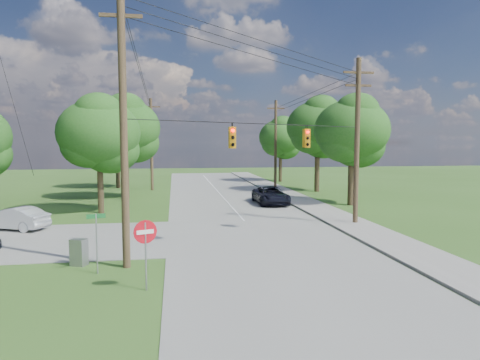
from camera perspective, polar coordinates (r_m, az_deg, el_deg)
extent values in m
plane|color=#31571D|center=(18.65, -0.51, -11.29)|extent=(140.00, 140.00, 0.00)
cube|color=gray|center=(23.75, 2.56, -7.69)|extent=(10.00, 100.00, 0.03)
cube|color=gray|center=(25.88, 17.38, -6.75)|extent=(2.60, 100.00, 0.12)
cylinder|color=brown|center=(18.24, -15.28, 7.24)|extent=(0.32, 0.32, 12.00)
cube|color=brown|center=(18.92, -15.60, 20.37)|extent=(1.70, 0.12, 0.14)
cylinder|color=brown|center=(28.15, 15.33, 4.87)|extent=(0.32, 0.32, 10.50)
cube|color=brown|center=(28.49, 15.54, 13.65)|extent=(2.00, 0.12, 0.14)
cube|color=brown|center=(28.38, 15.50, 12.05)|extent=(1.70, 0.12, 0.14)
cylinder|color=brown|center=(49.07, 4.77, 4.73)|extent=(0.32, 0.32, 10.00)
cube|color=brown|center=(49.22, 4.80, 9.51)|extent=(2.00, 0.12, 0.14)
cylinder|color=brown|center=(47.77, -11.72, 4.63)|extent=(0.32, 0.32, 10.00)
cube|color=brown|center=(47.93, -11.81, 9.54)|extent=(2.00, 0.12, 0.14)
cylinder|color=black|center=(22.99, 3.47, 17.86)|extent=(13.52, 7.63, 1.53)
cylinder|color=black|center=(22.90, 3.46, 16.89)|extent=(13.52, 7.63, 1.53)
cylinder|color=black|center=(22.83, 3.46, 15.90)|extent=(13.52, 7.63, 1.53)
cylinder|color=black|center=(38.68, 8.70, 11.07)|extent=(0.03, 22.00, 0.53)
cylinder|color=black|center=(33.34, -12.86, 13.28)|extent=(0.43, 29.60, 2.03)
cylinder|color=black|center=(38.64, 8.69, 10.48)|extent=(0.03, 22.00, 0.53)
cylinder|color=black|center=(33.29, -12.84, 12.60)|extent=(0.43, 29.60, 2.03)
cylinder|color=black|center=(22.43, 3.41, 7.47)|extent=(13.52, 7.63, 0.04)
cube|color=#C7800B|center=(20.92, -1.00, 5.67)|extent=(0.32, 0.22, 1.05)
sphere|color=#FF0C05|center=(20.79, -0.95, 6.64)|extent=(0.17, 0.17, 0.17)
cube|color=#C7800B|center=(21.16, -1.09, 5.66)|extent=(0.32, 0.22, 1.05)
sphere|color=#FF0C05|center=(21.30, -1.14, 6.60)|extent=(0.17, 0.17, 0.17)
cube|color=#C7800B|center=(24.46, 8.93, 5.52)|extent=(0.32, 0.22, 1.05)
sphere|color=#FF0C05|center=(24.34, 9.04, 6.34)|extent=(0.17, 0.17, 0.17)
cube|color=#C7800B|center=(24.69, 8.76, 5.51)|extent=(0.32, 0.22, 1.05)
sphere|color=#FF0C05|center=(24.83, 8.67, 6.32)|extent=(0.17, 0.17, 0.17)
cylinder|color=#443422|center=(33.36, -18.09, -1.53)|extent=(0.45, 0.45, 3.15)
ellipsoid|color=#1F5319|center=(33.17, -18.29, 5.98)|extent=(6.00, 6.00, 4.92)
cylinder|color=#443422|center=(41.10, -14.92, -0.01)|extent=(0.50, 0.50, 3.50)
ellipsoid|color=#1F5319|center=(40.98, -15.08, 6.76)|extent=(6.40, 6.40, 5.25)
cylinder|color=#443422|center=(51.24, -15.96, 0.83)|extent=(0.48, 0.47, 3.32)
ellipsoid|color=#1F5319|center=(51.13, -16.08, 5.98)|extent=(6.00, 6.00, 4.92)
cylinder|color=#443422|center=(36.90, 14.54, -0.70)|extent=(0.48, 0.48, 3.32)
ellipsoid|color=#1F5319|center=(36.74, 14.69, 6.47)|extent=(6.20, 6.20, 5.08)
cylinder|color=#443422|center=(46.36, 10.23, 0.74)|extent=(0.52, 0.52, 3.67)
ellipsoid|color=#1F5319|center=(46.27, 10.33, 7.04)|extent=(6.60, 6.60, 5.41)
cylinder|color=#443422|center=(57.58, 5.40, 1.35)|extent=(0.45, 0.45, 3.15)
ellipsoid|color=#1F5319|center=(57.46, 5.43, 5.70)|extent=(5.80, 5.80, 4.76)
imported|color=silver|center=(28.99, -27.84, -4.54)|extent=(4.36, 3.05, 1.36)
imported|color=black|center=(36.37, 4.12, -2.06)|extent=(2.55, 5.33, 1.47)
cube|color=gray|center=(19.71, -20.69, -8.99)|extent=(0.77, 0.68, 1.15)
cylinder|color=gray|center=(15.67, -12.46, -9.95)|extent=(0.07, 0.07, 2.45)
cylinder|color=#B50C18|center=(15.46, -12.52, -6.76)|extent=(0.80, 0.33, 0.84)
cube|color=white|center=(15.43, -12.53, -6.78)|extent=(0.58, 0.25, 0.14)
cylinder|color=gray|center=(18.11, -18.56, -8.08)|extent=(0.06, 0.06, 2.43)
cube|color=#145925|center=(17.90, -18.66, -4.59)|extent=(0.71, 0.23, 0.17)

